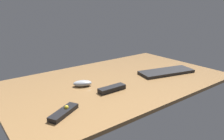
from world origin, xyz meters
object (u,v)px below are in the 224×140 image
Objects in this scene: computer_mouse at (82,83)px; tv_remote at (112,89)px; media_remote at (64,112)px; keyboard at (166,72)px.

tv_remote is (9.37, -16.09, -0.45)cm from computer_mouse.
tv_remote is at bearing -14.09° from media_remote.
media_remote reaches higher than keyboard.
computer_mouse is at bearing 120.66° from tv_remote.
computer_mouse is at bearing 17.65° from media_remote.
computer_mouse is at bearing -179.41° from keyboard.
keyboard is at bearing 13.36° from computer_mouse.
tv_remote is (-49.11, -2.08, 0.31)cm from keyboard.
computer_mouse is 18.62cm from tv_remote.
media_remote is 1.03× the size of tv_remote.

